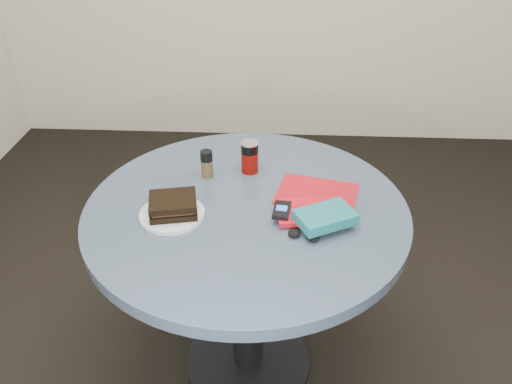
{
  "coord_description": "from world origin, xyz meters",
  "views": [
    {
      "loc": [
        0.1,
        -1.27,
        1.63
      ],
      "look_at": [
        0.03,
        0.0,
        0.8
      ],
      "focal_mm": 35.0,
      "sensor_mm": 36.0,
      "label": 1
    }
  ],
  "objects_px": {
    "magazine": "(317,194)",
    "sandwich": "(173,205)",
    "plate": "(172,214)",
    "mp3_player": "(282,210)",
    "table": "(247,246)",
    "pepper_grinder": "(207,164)",
    "red_book": "(310,211)",
    "novel": "(325,217)",
    "headphones": "(303,235)",
    "soda_can": "(250,157)"
  },
  "relations": [
    {
      "from": "headphones",
      "to": "sandwich",
      "type": "bearing_deg",
      "value": 166.83
    },
    {
      "from": "pepper_grinder",
      "to": "headphones",
      "type": "height_order",
      "value": "pepper_grinder"
    },
    {
      "from": "plate",
      "to": "sandwich",
      "type": "height_order",
      "value": "sandwich"
    },
    {
      "from": "plate",
      "to": "mp3_player",
      "type": "relative_size",
      "value": 2.2
    },
    {
      "from": "magazine",
      "to": "plate",
      "type": "bearing_deg",
      "value": -148.68
    },
    {
      "from": "sandwich",
      "to": "red_book",
      "type": "bearing_deg",
      "value": 3.38
    },
    {
      "from": "red_book",
      "to": "novel",
      "type": "xyz_separation_m",
      "value": [
        0.04,
        -0.06,
        0.02
      ]
    },
    {
      "from": "headphones",
      "to": "soda_can",
      "type": "bearing_deg",
      "value": 115.71
    },
    {
      "from": "sandwich",
      "to": "pepper_grinder",
      "type": "height_order",
      "value": "pepper_grinder"
    },
    {
      "from": "red_book",
      "to": "headphones",
      "type": "xyz_separation_m",
      "value": [
        -0.02,
        -0.11,
        -0.0
      ]
    },
    {
      "from": "plate",
      "to": "soda_can",
      "type": "height_order",
      "value": "soda_can"
    },
    {
      "from": "mp3_player",
      "to": "headphones",
      "type": "height_order",
      "value": "mp3_player"
    },
    {
      "from": "plate",
      "to": "soda_can",
      "type": "distance_m",
      "value": 0.35
    },
    {
      "from": "table",
      "to": "headphones",
      "type": "height_order",
      "value": "headphones"
    },
    {
      "from": "sandwich",
      "to": "pepper_grinder",
      "type": "relative_size",
      "value": 1.7
    },
    {
      "from": "sandwich",
      "to": "pepper_grinder",
      "type": "xyz_separation_m",
      "value": [
        0.07,
        0.23,
        0.01
      ]
    },
    {
      "from": "red_book",
      "to": "novel",
      "type": "height_order",
      "value": "novel"
    },
    {
      "from": "red_book",
      "to": "mp3_player",
      "type": "relative_size",
      "value": 2.26
    },
    {
      "from": "table",
      "to": "plate",
      "type": "height_order",
      "value": "plate"
    },
    {
      "from": "plate",
      "to": "sandwich",
      "type": "relative_size",
      "value": 1.23
    },
    {
      "from": "sandwich",
      "to": "novel",
      "type": "bearing_deg",
      "value": -4.63
    },
    {
      "from": "table",
      "to": "sandwich",
      "type": "bearing_deg",
      "value": -163.16
    },
    {
      "from": "table",
      "to": "headphones",
      "type": "relative_size",
      "value": 10.23
    },
    {
      "from": "sandwich",
      "to": "soda_can",
      "type": "distance_m",
      "value": 0.34
    },
    {
      "from": "magazine",
      "to": "headphones",
      "type": "bearing_deg",
      "value": -88.65
    },
    {
      "from": "table",
      "to": "magazine",
      "type": "distance_m",
      "value": 0.29
    },
    {
      "from": "plate",
      "to": "novel",
      "type": "xyz_separation_m",
      "value": [
        0.45,
        -0.03,
        0.03
      ]
    },
    {
      "from": "plate",
      "to": "mp3_player",
      "type": "xyz_separation_m",
      "value": [
        0.33,
        0.01,
        0.02
      ]
    },
    {
      "from": "table",
      "to": "soda_can",
      "type": "relative_size",
      "value": 9.0
    },
    {
      "from": "sandwich",
      "to": "pepper_grinder",
      "type": "bearing_deg",
      "value": 73.42
    },
    {
      "from": "mp3_player",
      "to": "magazine",
      "type": "bearing_deg",
      "value": 50.19
    },
    {
      "from": "sandwich",
      "to": "mp3_player",
      "type": "relative_size",
      "value": 1.79
    },
    {
      "from": "soda_can",
      "to": "magazine",
      "type": "bearing_deg",
      "value": -30.83
    },
    {
      "from": "table",
      "to": "sandwich",
      "type": "relative_size",
      "value": 6.28
    },
    {
      "from": "magazine",
      "to": "sandwich",
      "type": "bearing_deg",
      "value": -148.85
    },
    {
      "from": "pepper_grinder",
      "to": "red_book",
      "type": "bearing_deg",
      "value": -31.65
    },
    {
      "from": "soda_can",
      "to": "novel",
      "type": "xyz_separation_m",
      "value": [
        0.24,
        -0.31,
        -0.02
      ]
    },
    {
      "from": "sandwich",
      "to": "pepper_grinder",
      "type": "distance_m",
      "value": 0.24
    },
    {
      "from": "plate",
      "to": "red_book",
      "type": "bearing_deg",
      "value": 3.77
    },
    {
      "from": "sandwich",
      "to": "red_book",
      "type": "xyz_separation_m",
      "value": [
        0.41,
        0.02,
        -0.02
      ]
    },
    {
      "from": "sandwich",
      "to": "red_book",
      "type": "relative_size",
      "value": 0.79
    },
    {
      "from": "plate",
      "to": "sandwich",
      "type": "xyz_separation_m",
      "value": [
        0.01,
        0.0,
        0.03
      ]
    },
    {
      "from": "table",
      "to": "pepper_grinder",
      "type": "distance_m",
      "value": 0.31
    },
    {
      "from": "mp3_player",
      "to": "soda_can",
      "type": "bearing_deg",
      "value": 112.66
    },
    {
      "from": "red_book",
      "to": "headphones",
      "type": "height_order",
      "value": "red_book"
    },
    {
      "from": "pepper_grinder",
      "to": "mp3_player",
      "type": "xyz_separation_m",
      "value": [
        0.25,
        -0.23,
        -0.02
      ]
    },
    {
      "from": "headphones",
      "to": "plate",
      "type": "bearing_deg",
      "value": 167.45
    },
    {
      "from": "red_book",
      "to": "novel",
      "type": "relative_size",
      "value": 1.23
    },
    {
      "from": "soda_can",
      "to": "magazine",
      "type": "relative_size",
      "value": 0.45
    },
    {
      "from": "plate",
      "to": "table",
      "type": "bearing_deg",
      "value": 17.2
    }
  ]
}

